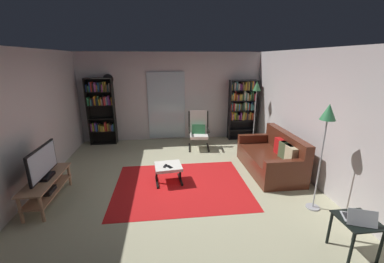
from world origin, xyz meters
TOP-DOWN VIEW (x-y plane):
  - ground_plane at (0.00, 0.00)m, footprint 7.02×7.02m
  - wall_back at (0.00, 2.90)m, footprint 5.60×0.06m
  - wall_left at (-2.70, 0.00)m, footprint 0.06×6.00m
  - wall_right at (2.70, 0.00)m, footprint 0.06×6.00m
  - glass_door_panel at (-0.16, 2.83)m, footprint 1.10×0.01m
  - area_rug at (0.05, -0.09)m, footprint 2.58×2.03m
  - tv_stand at (-2.29, -0.37)m, footprint 0.40×1.23m
  - television at (-2.28, -0.36)m, footprint 0.20×0.92m
  - bookshelf_near_tv at (-2.03, 2.69)m, footprint 0.74×0.30m
  - bookshelf_near_sofa at (2.13, 2.67)m, footprint 0.82×0.30m
  - leather_sofa at (2.10, 0.33)m, footprint 0.91×1.74m
  - lounge_armchair at (0.70, 2.04)m, footprint 0.62×0.70m
  - ottoman at (-0.19, 0.10)m, footprint 0.57×0.53m
  - tv_remote at (-0.25, 0.06)m, footprint 0.09×0.15m
  - cell_phone at (-0.17, 0.01)m, footprint 0.13×0.15m
  - floor_lamp_by_sofa at (2.20, -1.07)m, footprint 0.23×0.23m
  - floor_lamp_by_shelf at (2.30, 2.06)m, footprint 0.22×0.22m
  - side_table at (2.11, -2.05)m, footprint 0.45×0.45m
  - laptop at (2.08, -2.09)m, footprint 0.40×0.38m
  - wall_clock at (-1.78, 2.82)m, footprint 0.29×0.03m

SIDE VIEW (x-z plane):
  - ground_plane at x=0.00m, z-range 0.00..0.00m
  - area_rug at x=0.05m, z-range 0.00..0.01m
  - ottoman at x=-0.19m, z-range 0.12..0.49m
  - tv_stand at x=-2.29m, z-range 0.07..0.53m
  - leather_sofa at x=2.10m, z-range -0.12..0.75m
  - cell_phone at x=-0.17m, z-range 0.37..0.38m
  - tv_remote at x=-0.25m, z-range 0.37..0.39m
  - side_table at x=2.11m, z-range 0.14..0.64m
  - lounge_armchair at x=0.70m, z-range 0.02..1.05m
  - laptop at x=2.08m, z-range 0.46..0.66m
  - television at x=-2.28m, z-range 0.44..1.00m
  - glass_door_panel at x=-0.16m, z-range 0.05..2.05m
  - bookshelf_near_sofa at x=2.13m, z-range 0.16..1.96m
  - bookshelf_near_tv at x=-2.03m, z-range 0.11..2.01m
  - wall_back at x=0.00m, z-range 0.00..2.60m
  - wall_left at x=-2.70m, z-range 0.00..2.60m
  - wall_right at x=2.70m, z-range 0.00..2.60m
  - floor_lamp_by_sofa at x=2.20m, z-range 0.60..2.38m
  - floor_lamp_by_shelf at x=2.30m, z-range 0.61..2.43m
  - wall_clock at x=-1.78m, z-range 1.71..2.00m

